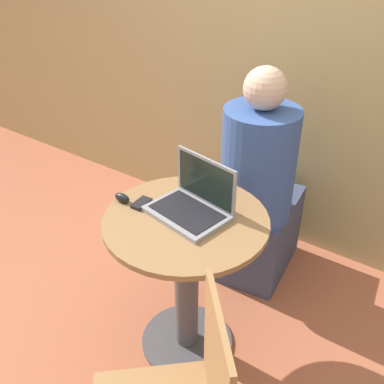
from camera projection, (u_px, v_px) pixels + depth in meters
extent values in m
plane|color=#B26042|center=(187.00, 341.00, 2.22)|extent=(12.00, 12.00, 0.00)
cube|color=tan|center=(309.00, 28.00, 2.29)|extent=(7.00, 0.05, 2.60)
cylinder|color=#4C4C51|center=(187.00, 340.00, 2.22)|extent=(0.44, 0.44, 0.02)
cylinder|color=#4C4C51|center=(187.00, 286.00, 2.03)|extent=(0.11, 0.11, 0.70)
cylinder|color=olive|center=(186.00, 221.00, 1.83)|extent=(0.68, 0.68, 0.02)
cube|color=gray|center=(187.00, 214.00, 1.84)|extent=(0.36, 0.28, 0.02)
cube|color=black|center=(187.00, 211.00, 1.83)|extent=(0.31, 0.23, 0.00)
cube|color=gray|center=(206.00, 180.00, 1.84)|extent=(0.32, 0.07, 0.21)
cube|color=black|center=(205.00, 181.00, 1.84)|extent=(0.29, 0.06, 0.18)
cube|color=black|center=(141.00, 203.00, 1.90)|extent=(0.06, 0.09, 0.02)
ellipsoid|color=black|center=(122.00, 198.00, 1.92)|extent=(0.08, 0.04, 0.04)
cube|color=#9E7042|center=(217.00, 369.00, 1.30)|extent=(0.26, 0.29, 0.45)
cube|color=#3D4766|center=(259.00, 233.00, 2.59)|extent=(0.41, 0.56, 0.45)
cylinder|color=#38569E|center=(258.00, 165.00, 2.22)|extent=(0.37, 0.37, 0.58)
sphere|color=beige|center=(265.00, 88.00, 2.01)|extent=(0.20, 0.20, 0.20)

